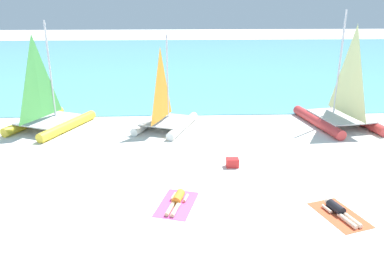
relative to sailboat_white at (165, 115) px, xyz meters
name	(u,v)px	position (x,y,z in m)	size (l,w,h in m)	color
ground_plane	(188,117)	(1.27, 1.82, -0.71)	(120.00, 120.00, 0.00)	white
ocean_water	(182,60)	(1.27, 22.14, -0.68)	(120.00, 40.00, 0.05)	#5BB2C1
sailboat_white	(165,115)	(0.00, 0.00, 0.00)	(3.48, 4.24, 4.76)	white
sailboat_yellow	(48,113)	(-6.05, 0.23, 0.10)	(4.12, 4.90, 5.45)	yellow
sailboat_red	(340,110)	(9.27, 0.05, 0.17)	(3.65, 4.98, 5.93)	#CC3838
towel_left	(177,204)	(0.59, -7.84, -0.70)	(1.10, 1.90, 0.01)	#D84C99
sunbather_left	(177,200)	(0.61, -7.78, -0.58)	(0.81, 1.55, 0.30)	orange
towel_right	(340,215)	(5.74, -8.73, -0.70)	(1.10, 1.90, 0.01)	#EA5933
sunbather_right	(339,210)	(5.72, -8.66, -0.58)	(0.82, 1.54, 0.30)	black
cooler_box	(232,163)	(2.85, -4.95, -0.53)	(0.50, 0.36, 0.36)	red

